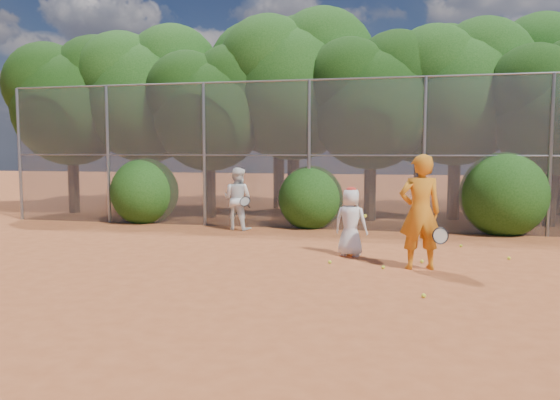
# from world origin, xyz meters

# --- Properties ---
(ground) EXTENTS (80.00, 80.00, 0.00)m
(ground) POSITION_xyz_m (0.00, 0.00, 0.00)
(ground) COLOR #A94F26
(ground) RESTS_ON ground
(fence_back) EXTENTS (20.05, 0.09, 4.03)m
(fence_back) POSITION_xyz_m (-0.12, 6.00, 2.05)
(fence_back) COLOR gray
(fence_back) RESTS_ON ground
(tree_0) EXTENTS (4.38, 3.81, 6.00)m
(tree_0) POSITION_xyz_m (-9.44, 8.04, 3.93)
(tree_0) COLOR black
(tree_0) RESTS_ON ground
(tree_1) EXTENTS (4.64, 4.03, 6.35)m
(tree_1) POSITION_xyz_m (-6.94, 8.54, 4.16)
(tree_1) COLOR black
(tree_1) RESTS_ON ground
(tree_2) EXTENTS (3.99, 3.47, 5.47)m
(tree_2) POSITION_xyz_m (-4.45, 7.83, 3.58)
(tree_2) COLOR black
(tree_2) RESTS_ON ground
(tree_3) EXTENTS (4.89, 4.26, 6.70)m
(tree_3) POSITION_xyz_m (-1.94, 8.84, 4.40)
(tree_3) COLOR black
(tree_3) RESTS_ON ground
(tree_4) EXTENTS (4.19, 3.64, 5.73)m
(tree_4) POSITION_xyz_m (0.55, 8.24, 3.76)
(tree_4) COLOR black
(tree_4) RESTS_ON ground
(tree_5) EXTENTS (4.51, 3.92, 6.17)m
(tree_5) POSITION_xyz_m (3.06, 9.04, 4.05)
(tree_5) COLOR black
(tree_5) RESTS_ON ground
(tree_6) EXTENTS (3.86, 3.36, 5.29)m
(tree_6) POSITION_xyz_m (5.55, 8.03, 3.47)
(tree_6) COLOR black
(tree_6) RESTS_ON ground
(tree_9) EXTENTS (4.83, 4.20, 6.62)m
(tree_9) POSITION_xyz_m (-7.94, 10.84, 4.34)
(tree_9) COLOR black
(tree_9) RESTS_ON ground
(tree_10) EXTENTS (5.15, 4.48, 7.06)m
(tree_10) POSITION_xyz_m (-2.93, 11.05, 4.63)
(tree_10) COLOR black
(tree_10) RESTS_ON ground
(tree_11) EXTENTS (4.64, 4.03, 6.35)m
(tree_11) POSITION_xyz_m (2.06, 10.64, 4.16)
(tree_11) COLOR black
(tree_11) RESTS_ON ground
(bush_0) EXTENTS (2.00, 2.00, 2.00)m
(bush_0) POSITION_xyz_m (-6.00, 6.30, 1.00)
(bush_0) COLOR #184110
(bush_0) RESTS_ON ground
(bush_1) EXTENTS (1.80, 1.80, 1.80)m
(bush_1) POSITION_xyz_m (-1.00, 6.30, 0.90)
(bush_1) COLOR #184110
(bush_1) RESTS_ON ground
(bush_2) EXTENTS (2.20, 2.20, 2.20)m
(bush_2) POSITION_xyz_m (4.00, 6.30, 1.10)
(bush_2) COLOR #184110
(bush_2) RESTS_ON ground
(player_yellow) EXTENTS (0.93, 0.66, 2.07)m
(player_yellow) POSITION_xyz_m (1.81, 1.46, 1.03)
(player_yellow) COLOR orange
(player_yellow) RESTS_ON ground
(player_teen) EXTENTS (0.75, 0.57, 1.40)m
(player_teen) POSITION_xyz_m (0.49, 2.41, 0.70)
(player_teen) COLOR white
(player_teen) RESTS_ON ground
(player_white) EXTENTS (0.93, 0.81, 1.67)m
(player_white) POSITION_xyz_m (-2.84, 5.40, 0.84)
(player_white) COLOR white
(player_white) RESTS_ON ground
(ball_0) EXTENTS (0.07, 0.07, 0.07)m
(ball_0) POSITION_xyz_m (1.88, 2.00, 0.03)
(ball_0) COLOR yellow
(ball_0) RESTS_ON ground
(ball_1) EXTENTS (0.07, 0.07, 0.07)m
(ball_1) POSITION_xyz_m (3.55, 2.70, 0.03)
(ball_1) COLOR yellow
(ball_1) RESTS_ON ground
(ball_2) EXTENTS (0.07, 0.07, 0.07)m
(ball_2) POSITION_xyz_m (1.83, -0.52, 0.03)
(ball_2) COLOR yellow
(ball_2) RESTS_ON ground
(ball_4) EXTENTS (0.07, 0.07, 0.07)m
(ball_4) POSITION_xyz_m (1.18, 1.30, 0.03)
(ball_4) COLOR yellow
(ball_4) RESTS_ON ground
(ball_5) EXTENTS (0.07, 0.07, 0.07)m
(ball_5) POSITION_xyz_m (2.77, 3.94, 0.03)
(ball_5) COLOR yellow
(ball_5) RESTS_ON ground
(ball_6) EXTENTS (0.07, 0.07, 0.07)m
(ball_6) POSITION_xyz_m (0.19, 1.54, 0.03)
(ball_6) COLOR yellow
(ball_6) RESTS_ON ground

